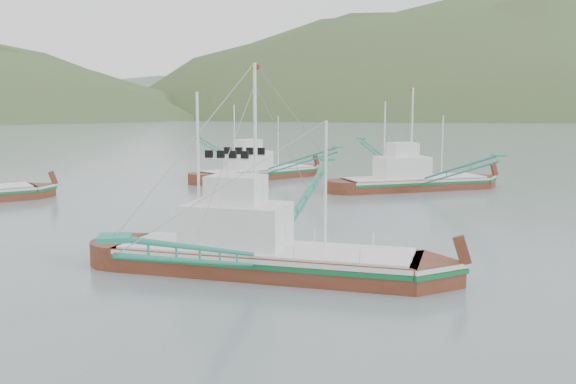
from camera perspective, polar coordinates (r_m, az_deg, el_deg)
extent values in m
plane|color=slate|center=(34.43, 1.36, -6.63)|extent=(1200.00, 1200.00, 0.00)
cube|color=#572212|center=(33.08, -2.00, -6.86)|extent=(15.95, 10.14, 2.08)
cube|color=silver|center=(32.86, -2.01, -5.37)|extent=(15.70, 10.09, 0.23)
cube|color=#0E6432|center=(32.92, -2.01, -5.81)|extent=(15.71, 10.11, 0.23)
cube|color=silver|center=(32.82, -2.01, -5.01)|extent=(15.15, 9.64, 0.12)
cube|color=silver|center=(33.11, -4.59, -2.99)|extent=(6.11, 5.16, 2.29)
cube|color=silver|center=(32.81, -4.62, 0.22)|extent=(3.40, 3.19, 1.46)
cylinder|color=white|center=(32.28, -2.93, 3.09)|extent=(0.17, 0.17, 9.36)
cylinder|color=white|center=(33.49, -7.97, 1.98)|extent=(0.15, 0.15, 7.96)
cylinder|color=white|center=(31.43, 3.37, 0.38)|extent=(0.12, 0.12, 6.55)
cube|color=#572212|center=(74.63, -2.61, 1.32)|extent=(14.36, 10.92, 1.93)
cube|color=silver|center=(74.55, -2.62, 1.95)|extent=(14.16, 10.83, 0.21)
cube|color=#0E6432|center=(74.57, -2.61, 1.77)|extent=(14.17, 10.85, 0.21)
cube|color=silver|center=(74.53, -2.62, 2.10)|extent=(13.65, 10.37, 0.12)
cube|color=silver|center=(73.57, -3.53, 2.81)|extent=(5.74, 5.17, 2.13)
cube|color=silver|center=(73.45, -3.54, 4.16)|extent=(3.26, 3.13, 1.35)
cylinder|color=white|center=(73.94, -2.94, 5.39)|extent=(0.15, 0.15, 8.70)
cylinder|color=white|center=(72.28, -4.79, 4.80)|extent=(0.14, 0.14, 7.40)
cylinder|color=white|center=(76.06, -0.88, 4.48)|extent=(0.12, 0.12, 6.09)
cube|color=#572212|center=(66.32, 11.22, 0.38)|extent=(15.50, 6.50, 2.00)
cube|color=silver|center=(66.21, 11.24, 1.11)|extent=(15.22, 6.53, 0.22)
cube|color=#0E6432|center=(66.24, 11.23, 0.89)|extent=(15.22, 6.55, 0.22)
cube|color=silver|center=(66.19, 11.24, 1.28)|extent=(14.72, 6.17, 0.12)
cube|color=silver|center=(65.38, 10.11, 2.16)|extent=(5.48, 4.01, 2.21)
cube|color=silver|center=(65.23, 10.15, 3.73)|extent=(2.94, 2.61, 1.40)
cylinder|color=white|center=(65.61, 10.96, 5.14)|extent=(0.16, 0.16, 9.02)
cylinder|color=white|center=(64.27, 8.58, 4.54)|extent=(0.14, 0.14, 7.67)
cylinder|color=white|center=(67.42, 13.56, 3.98)|extent=(0.12, 0.12, 6.32)
ellipsoid|color=#3B4F28|center=(523.97, 20.28, 6.35)|extent=(684.00, 432.00, 306.00)
ellipsoid|color=slate|center=(594.04, -4.39, 6.92)|extent=(960.00, 400.00, 240.00)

